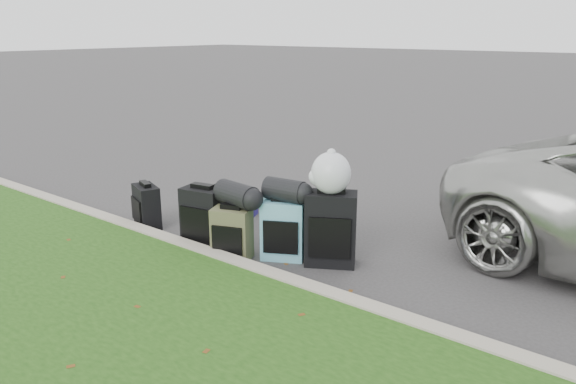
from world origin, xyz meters
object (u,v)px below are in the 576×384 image
Objects in this scene: tote_navy at (247,205)px; suitcase_large_black_left at (204,217)px; suitcase_large_black_right at (331,229)px; suitcase_teal at (283,230)px; suitcase_olive at (232,234)px; suitcase_small_black at (147,207)px; tote_green at (220,202)px.

suitcase_large_black_left is at bearing -94.30° from tote_navy.
suitcase_teal is at bearing 171.40° from suitcase_large_black_right.
suitcase_olive is 0.72× the size of suitcase_large_black_right.
suitcase_large_black_left reaches higher than suitcase_small_black.
suitcase_olive is at bearing 18.97° from suitcase_small_black.
tote_navy is at bearing 97.39° from suitcase_large_black_left.
tote_navy is (0.29, 0.22, -0.03)m from tote_green.
suitcase_large_black_right is (1.45, 0.47, 0.05)m from suitcase_large_black_left.
tote_green is at bearing 130.04° from suitcase_teal.
suitcase_small_black is 2.00m from suitcase_teal.
suitcase_large_black_left is 1.21m from tote_navy.
suitcase_olive reaches higher than tote_green.
suitcase_small_black is 0.78× the size of suitcase_large_black_left.
suitcase_large_black_right is (0.93, 0.54, 0.11)m from suitcase_olive.
suitcase_large_black_left reaches higher than tote_navy.
suitcase_teal is at bearing -55.54° from tote_navy.
tote_navy is at bearing 56.64° from tote_green.
suitcase_teal is 1.74m from tote_green.
suitcase_teal is at bearing -2.18° from tote_green.
tote_green is at bearing 138.07° from suitcase_large_black_right.
suitcase_small_black is 1.55× the size of tote_green.
suitcase_large_black_right is at bearing 32.19° from suitcase_small_black.
tote_green is at bearing -165.51° from tote_navy.
suitcase_olive reaches higher than tote_navy.
suitcase_small_black is at bearing 156.18° from suitcase_olive.
tote_navy is at bearing 104.92° from suitcase_olive.
suitcase_large_black_right is 2.79× the size of tote_navy.
suitcase_large_black_left is 1.52m from suitcase_large_black_right.
suitcase_large_black_right reaches higher than tote_green.
suitcase_teal reaches higher than suitcase_small_black.
tote_green is at bearing 114.86° from suitcase_large_black_left.
tote_green is (-0.66, 0.92, -0.17)m from suitcase_large_black_left.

